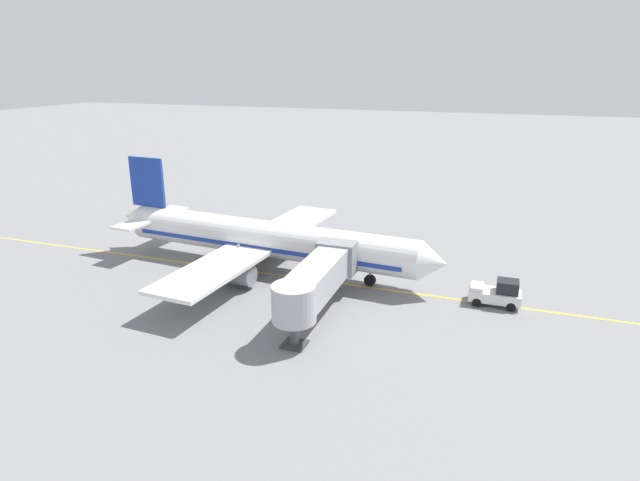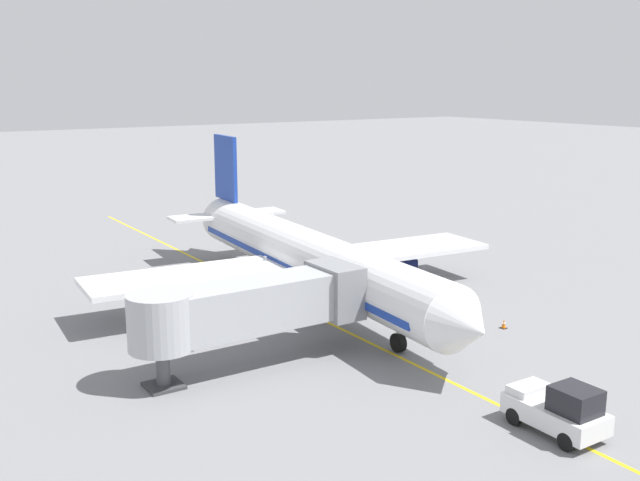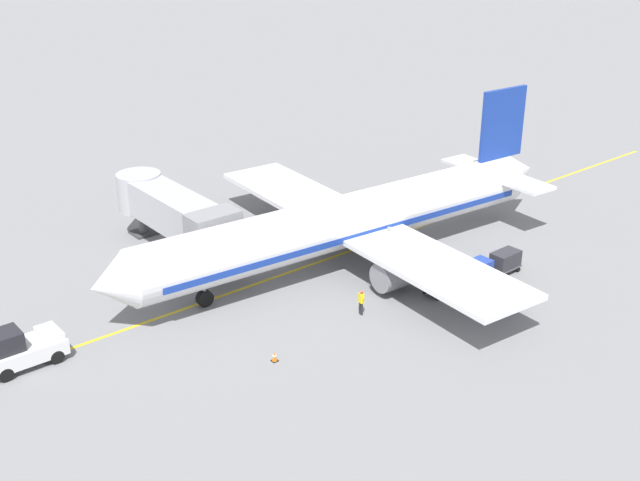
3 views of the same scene
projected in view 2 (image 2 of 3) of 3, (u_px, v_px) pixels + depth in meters
name	position (u px, v px, depth m)	size (l,w,h in m)	color
ground_plane	(287.00, 303.00, 51.62)	(400.00, 400.00, 0.00)	slate
gate_lead_in_line	(287.00, 302.00, 51.62)	(0.24, 80.00, 0.01)	gold
parked_airliner	(305.00, 257.00, 51.44)	(30.31, 37.35, 10.63)	white
jet_bridge	(250.00, 306.00, 39.29)	(13.14, 3.50, 4.98)	#A8AAAF
pushback_tractor	(558.00, 410.00, 32.28)	(2.23, 4.41, 2.40)	silver
baggage_tug_lead	(403.00, 261.00, 60.39)	(1.35, 2.54, 1.62)	navy
baggage_cart_front	(377.00, 269.00, 57.12)	(1.33, 2.91, 1.58)	#4C4C51
baggage_cart_second_in_train	(359.00, 260.00, 59.85)	(1.33, 2.91, 1.58)	#4C4C51
baggage_cart_third_in_train	(341.00, 253.00, 62.23)	(1.33, 2.91, 1.58)	#4C4C51
ground_crew_wing_walker	(330.00, 265.00, 58.18)	(0.38, 0.69, 1.69)	#232328
ground_crew_loader	(415.00, 289.00, 51.61)	(0.72, 0.32, 1.69)	#232328
safety_cone_nose_left	(504.00, 324.00, 46.18)	(0.36, 0.36, 0.59)	black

